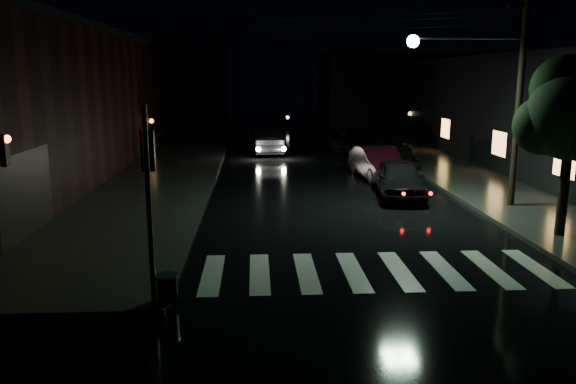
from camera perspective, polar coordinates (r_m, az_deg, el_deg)
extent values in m
plane|color=black|center=(13.94, -2.88, -8.97)|extent=(120.00, 120.00, 0.00)
cube|color=#282826|center=(27.91, -13.47, 1.45)|extent=(6.00, 44.00, 0.15)
cube|color=#282826|center=(29.26, 16.85, 1.73)|extent=(4.00, 44.00, 0.15)
cube|color=black|center=(31.43, -25.92, 8.02)|extent=(10.00, 36.00, 7.00)
cube|color=black|center=(35.47, 25.67, 7.54)|extent=(10.00, 40.00, 6.00)
cube|color=black|center=(58.89, -13.28, 10.61)|extent=(14.00, 10.00, 8.00)
cube|color=black|center=(59.73, 10.45, 10.26)|extent=(14.00, 10.00, 7.00)
cube|color=beige|center=(14.73, 8.96, -7.92)|extent=(9.00, 3.00, 0.01)
cylinder|color=slate|center=(12.06, -13.93, -1.46)|extent=(0.12, 0.12, 4.20)
cylinder|color=black|center=(12.54, -12.15, -9.59)|extent=(0.44, 0.44, 0.55)
cylinder|color=slate|center=(12.44, -12.21, -8.33)|extent=(0.48, 0.48, 0.04)
cube|color=black|center=(12.03, -14.05, 4.08)|extent=(0.28, 0.16, 0.85)
sphere|color=#0CFF33|center=(12.15, -13.91, 2.97)|extent=(0.20, 0.20, 0.20)
cube|color=black|center=(16.53, -26.85, 3.79)|extent=(0.16, 0.28, 0.85)
sphere|color=#FF0C05|center=(16.46, -26.65, 4.83)|extent=(0.20, 0.20, 0.20)
cylinder|color=black|center=(18.81, 26.24, 0.50)|extent=(0.30, 0.30, 3.00)
sphere|color=black|center=(18.56, 26.83, 6.87)|extent=(2.60, 2.60, 2.60)
sphere|color=black|center=(18.64, 24.53, 6.16)|extent=(1.80, 1.80, 1.80)
sphere|color=black|center=(18.96, 26.30, 9.43)|extent=(2.00, 2.00, 2.00)
cylinder|color=black|center=(22.22, 22.46, 8.89)|extent=(0.24, 0.24, 8.00)
cube|color=black|center=(22.33, 23.12, 16.97)|extent=(1.40, 0.10, 0.10)
cylinder|color=slate|center=(21.45, 17.92, 14.63)|extent=(4.00, 0.08, 0.08)
sphere|color=#BFFFD8|center=(20.83, 12.59, 14.73)|extent=(0.44, 0.44, 0.44)
imported|color=black|center=(23.37, 11.26, 1.30)|extent=(2.35, 4.70, 1.54)
imported|color=black|center=(27.25, 9.15, 2.92)|extent=(2.18, 4.97, 1.59)
imported|color=black|center=(30.73, 11.17, 3.56)|extent=(2.11, 4.55, 1.29)
imported|color=black|center=(37.72, 5.82, 5.34)|extent=(2.70, 5.33, 1.44)
imported|color=black|center=(35.99, -2.18, 5.25)|extent=(2.09, 5.12, 1.65)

